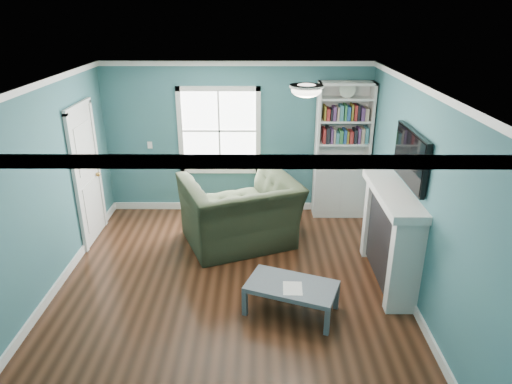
{
  "coord_description": "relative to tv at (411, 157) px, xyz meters",
  "views": [
    {
      "loc": [
        0.36,
        -5.05,
        3.42
      ],
      "look_at": [
        0.33,
        0.4,
        1.19
      ],
      "focal_mm": 32.0,
      "sensor_mm": 36.0,
      "label": 1
    }
  ],
  "objects": [
    {
      "name": "door",
      "position": [
        -4.42,
        1.2,
        -0.65
      ],
      "size": [
        0.12,
        0.98,
        2.17
      ],
      "color": "silver",
      "rests_on": "ground"
    },
    {
      "name": "ceiling_fixture",
      "position": [
        -1.3,
        -0.1,
        0.82
      ],
      "size": [
        0.38,
        0.38,
        0.15
      ],
      "color": "white",
      "rests_on": "room_walls"
    },
    {
      "name": "trim",
      "position": [
        -2.2,
        -0.2,
        -0.49
      ],
      "size": [
        4.5,
        5.0,
        2.6
      ],
      "color": "white",
      "rests_on": "ground"
    },
    {
      "name": "recliner",
      "position": [
        -2.12,
        1.01,
        -1.03
      ],
      "size": [
        1.88,
        1.57,
        1.4
      ],
      "primitive_type": "imported",
      "rotation": [
        0.0,
        0.0,
        -2.76
      ],
      "color": "#232D1C",
      "rests_on": "ground"
    },
    {
      "name": "coffee_table",
      "position": [
        -1.44,
        -0.7,
        -1.4
      ],
      "size": [
        1.18,
        0.9,
        0.38
      ],
      "rotation": [
        0.0,
        0.0,
        -0.36
      ],
      "color": "#525A63",
      "rests_on": "ground"
    },
    {
      "name": "paper_sheet",
      "position": [
        -1.43,
        -0.78,
        -1.34
      ],
      "size": [
        0.23,
        0.29,
        0.0
      ],
      "primitive_type": "cube",
      "rotation": [
        0.0,
        0.0,
        -0.04
      ],
      "color": "white",
      "rests_on": "coffee_table"
    },
    {
      "name": "tv",
      "position": [
        0.0,
        0.0,
        0.0
      ],
      "size": [
        0.06,
        1.1,
        0.65
      ],
      "primitive_type": "cube",
      "color": "black",
      "rests_on": "fireplace"
    },
    {
      "name": "window",
      "position": [
        -2.5,
        2.29,
        -0.27
      ],
      "size": [
        1.4,
        0.06,
        1.5
      ],
      "color": "white",
      "rests_on": "room_walls"
    },
    {
      "name": "floor",
      "position": [
        -2.2,
        -0.2,
        -1.72
      ],
      "size": [
        5.0,
        5.0,
        0.0
      ],
      "primitive_type": "plane",
      "color": "black",
      "rests_on": "ground"
    },
    {
      "name": "fireplace",
      "position": [
        -0.12,
        0.0,
        -1.09
      ],
      "size": [
        0.44,
        1.58,
        1.3
      ],
      "color": "black",
      "rests_on": "ground"
    },
    {
      "name": "light_switch",
      "position": [
        -3.7,
        2.28,
        -0.52
      ],
      "size": [
        0.08,
        0.01,
        0.12
      ],
      "primitive_type": "cube",
      "color": "white",
      "rests_on": "room_walls"
    },
    {
      "name": "bookshelf",
      "position": [
        -0.43,
        2.1,
        -0.8
      ],
      "size": [
        0.9,
        0.35,
        2.31
      ],
      "color": "silver",
      "rests_on": "ground"
    },
    {
      "name": "room_walls",
      "position": [
        -2.2,
        -0.2,
        -0.14
      ],
      "size": [
        5.0,
        5.0,
        5.0
      ],
      "color": "#376875",
      "rests_on": "ground"
    }
  ]
}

